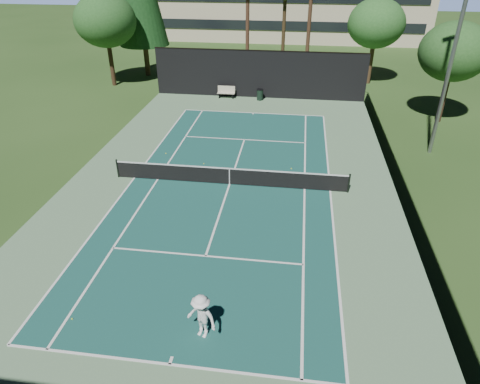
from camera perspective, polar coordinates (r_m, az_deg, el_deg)
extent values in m
plane|color=#29491B|center=(23.63, -1.40, 1.01)|extent=(160.00, 160.00, 0.00)
cube|color=#5F885F|center=(23.63, -1.40, 1.02)|extent=(18.00, 32.00, 0.01)
cube|color=#184E47|center=(23.63, -1.40, 1.03)|extent=(10.97, 23.77, 0.01)
cube|color=white|center=(14.61, -9.38, -21.74)|extent=(10.97, 0.10, 0.01)
cube|color=white|center=(34.42, 1.79, 10.50)|extent=(10.97, 0.10, 0.01)
cube|color=white|center=(18.37, -4.60, -8.50)|extent=(8.23, 0.10, 0.01)
cube|color=white|center=(29.34, 0.59, 7.01)|extent=(8.23, 0.10, 0.01)
cube|color=white|center=(25.01, -13.91, 1.85)|extent=(0.10, 23.77, 0.01)
cube|color=white|center=(23.47, 11.94, 0.14)|extent=(0.10, 23.77, 0.01)
cube|color=white|center=(24.56, -10.93, 1.66)|extent=(0.10, 23.77, 0.01)
cube|color=white|center=(23.38, 8.60, 0.37)|extent=(0.10, 23.77, 0.01)
cube|color=white|center=(23.62, -1.40, 1.05)|extent=(0.10, 12.80, 0.01)
cube|color=white|center=(14.70, -9.20, -21.29)|extent=(0.10, 0.30, 0.01)
cube|color=white|center=(34.28, 1.76, 10.42)|extent=(0.10, 0.30, 0.01)
cylinder|color=black|center=(25.12, -16.01, 3.03)|extent=(0.10, 0.10, 1.10)
cylinder|color=black|center=(23.31, 14.31, 1.12)|extent=(0.10, 0.10, 1.10)
cube|color=black|center=(23.40, -1.42, 2.08)|extent=(12.80, 0.02, 0.92)
cube|color=white|center=(23.17, -1.43, 3.14)|extent=(12.80, 0.04, 0.07)
cube|color=white|center=(23.40, -1.42, 2.08)|extent=(0.05, 0.03, 0.92)
cube|color=black|center=(37.78, 2.55, 15.38)|extent=(18.00, 0.04, 4.00)
cube|color=black|center=(23.16, 21.14, 3.80)|extent=(0.04, 32.00, 4.00)
cube|color=black|center=(25.68, -21.83, 6.18)|extent=(0.04, 32.00, 4.00)
cube|color=black|center=(37.33, 2.62, 18.35)|extent=(18.00, 0.06, 0.06)
imported|color=white|center=(14.65, -5.17, -16.21)|extent=(1.27, 1.02, 1.72)
sphere|color=#D0F437|center=(16.75, -21.48, -15.47)|extent=(0.06, 0.06, 0.06)
sphere|color=#DCF136|center=(25.99, -4.85, 3.79)|extent=(0.07, 0.07, 0.07)
sphere|color=#C5E734|center=(25.46, 6.85, 3.11)|extent=(0.08, 0.08, 0.08)
sphere|color=yellow|center=(27.61, -9.86, 5.09)|extent=(0.08, 0.08, 0.08)
cube|color=beige|center=(37.98, -1.87, 13.04)|extent=(1.50, 0.45, 0.05)
cube|color=beige|center=(38.08, -1.82, 13.56)|extent=(1.50, 0.06, 0.55)
cube|color=black|center=(38.15, -2.77, 12.73)|extent=(0.06, 0.40, 0.42)
cube|color=black|center=(37.96, -0.94, 12.67)|extent=(0.06, 0.40, 0.42)
cylinder|color=black|center=(37.49, 2.68, 12.80)|extent=(0.52, 0.52, 0.90)
cylinder|color=black|center=(37.36, 2.69, 13.49)|extent=(0.56, 0.56, 0.05)
cylinder|color=#44321D|center=(46.15, -12.36, 17.16)|extent=(0.50, 0.50, 3.60)
cylinder|color=#4D2F21|center=(45.32, 1.00, 20.76)|extent=(0.36, 0.36, 8.55)
cylinder|color=#3F2E1B|center=(47.08, 5.83, 20.41)|extent=(0.36, 0.36, 7.65)
cylinder|color=#4A301F|center=(43.98, 9.14, 20.44)|extent=(0.36, 0.36, 9.00)
cylinder|color=#4A341F|center=(44.00, 16.97, 15.93)|extent=(0.40, 0.40, 3.52)
ellipsoid|color=#285D24|center=(43.35, 17.72, 20.63)|extent=(5.12, 5.12, 4.35)
cylinder|color=#3F281B|center=(35.47, 25.41, 11.04)|extent=(0.40, 0.40, 3.30)
ellipsoid|color=#265421|center=(34.69, 26.67, 16.39)|extent=(4.80, 4.80, 4.08)
cylinder|color=#3F2A1B|center=(43.25, -16.73, 15.89)|extent=(0.40, 0.40, 3.74)
ellipsoid|color=#255621|center=(42.57, -17.53, 20.98)|extent=(5.44, 5.44, 4.62)
cube|color=beige|center=(66.93, 5.36, 23.33)|extent=(40.00, 12.00, 8.00)
cube|color=black|center=(61.14, 4.94, 21.23)|extent=(38.00, 0.15, 1.20)
cylinder|color=gray|center=(28.31, 26.47, 15.90)|extent=(0.24, 0.24, 12.00)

